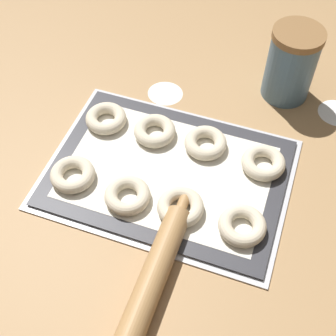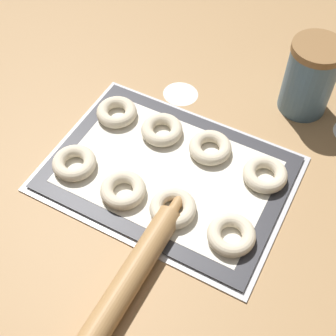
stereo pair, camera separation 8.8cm
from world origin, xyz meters
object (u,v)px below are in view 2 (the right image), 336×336
(baking_tray, at_px, (168,174))
(bagel_front_mid_left, at_px, (123,190))
(bagel_front_far_left, at_px, (74,163))
(flour_canister, at_px, (310,78))
(rolling_pin, at_px, (125,286))
(bagel_front_far_right, at_px, (231,235))
(bagel_back_mid_left, at_px, (162,130))
(bagel_back_mid_right, at_px, (210,148))
(bagel_front_mid_right, at_px, (173,208))
(bagel_back_far_left, at_px, (117,112))
(bagel_back_far_right, at_px, (265,174))

(baking_tray, height_order, bagel_front_mid_left, bagel_front_mid_left)
(bagel_front_far_left, relative_size, flour_canister, 0.52)
(baking_tray, bearing_deg, flour_canister, 60.87)
(bagel_front_mid_left, height_order, rolling_pin, rolling_pin)
(bagel_front_far_right, relative_size, bagel_back_mid_left, 1.00)
(bagel_back_mid_right, distance_m, rolling_pin, 0.35)
(bagel_front_mid_right, height_order, bagel_front_far_right, same)
(bagel_front_far_right, bearing_deg, bagel_back_far_left, 154.87)
(bagel_back_far_right, bearing_deg, baking_tray, -156.61)
(baking_tray, xyz_separation_m, bagel_back_far_right, (0.18, 0.08, 0.02))
(baking_tray, relative_size, bagel_front_mid_right, 5.48)
(bagel_back_far_left, height_order, bagel_back_far_right, same)
(bagel_back_far_left, bearing_deg, bagel_front_far_left, -90.33)
(bagel_front_mid_left, xyz_separation_m, rolling_pin, (0.11, -0.17, -0.00))
(bagel_front_mid_right, bearing_deg, bagel_back_mid_left, 124.63)
(bagel_front_mid_left, distance_m, bagel_back_far_left, 0.22)
(bagel_front_mid_left, xyz_separation_m, bagel_back_mid_left, (-0.01, 0.18, 0.00))
(bagel_back_mid_right, bearing_deg, bagel_back_mid_left, -177.99)
(bagel_front_mid_right, height_order, flour_canister, flour_canister)
(bagel_front_mid_right, bearing_deg, bagel_front_mid_left, -175.08)
(bagel_front_mid_right, xyz_separation_m, bagel_back_mid_left, (-0.12, 0.17, 0.00))
(bagel_back_mid_left, relative_size, bagel_back_far_right, 1.00)
(bagel_front_mid_right, xyz_separation_m, rolling_pin, (0.00, -0.18, -0.00))
(bagel_front_mid_right, bearing_deg, bagel_front_far_left, 179.83)
(bagel_front_far_right, relative_size, rolling_pin, 0.21)
(bagel_front_far_right, xyz_separation_m, rolling_pin, (-0.12, -0.18, -0.00))
(bagel_front_far_right, height_order, rolling_pin, rolling_pin)
(bagel_back_mid_right, xyz_separation_m, bagel_back_far_right, (0.13, -0.01, 0.00))
(baking_tray, xyz_separation_m, bagel_back_mid_right, (0.05, 0.09, 0.02))
(bagel_front_mid_right, distance_m, bagel_front_far_right, 0.12)
(bagel_back_mid_right, bearing_deg, flour_canister, 61.52)
(bagel_front_far_left, xyz_separation_m, bagel_front_mid_left, (0.13, -0.01, 0.00))
(rolling_pin, bearing_deg, baking_tray, 101.89)
(bagel_front_far_right, bearing_deg, bagel_front_mid_right, 179.80)
(bagel_front_mid_left, distance_m, bagel_back_mid_right, 0.21)
(bagel_back_far_left, distance_m, bagel_back_mid_right, 0.23)
(bagel_front_far_left, relative_size, bagel_front_mid_left, 1.00)
(flour_canister, bearing_deg, bagel_front_mid_right, -107.35)
(bagel_front_far_right, bearing_deg, rolling_pin, -124.27)
(bagel_back_far_right, distance_m, rolling_pin, 0.37)
(bagel_back_far_left, height_order, rolling_pin, rolling_pin)
(bagel_front_far_left, relative_size, bagel_back_far_left, 1.00)
(bagel_back_far_right, distance_m, flour_canister, 0.26)
(bagel_front_mid_left, xyz_separation_m, bagel_front_mid_right, (0.11, 0.01, 0.00))
(bagel_front_mid_left, relative_size, bagel_front_far_right, 1.00)
(bagel_front_mid_right, bearing_deg, bagel_back_mid_right, 90.22)
(bagel_front_far_right, bearing_deg, bagel_back_far_right, 88.23)
(bagel_back_mid_right, bearing_deg, bagel_back_far_left, -178.62)
(rolling_pin, bearing_deg, bagel_back_mid_right, 90.21)
(bagel_back_far_right, bearing_deg, bagel_front_far_left, -156.13)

